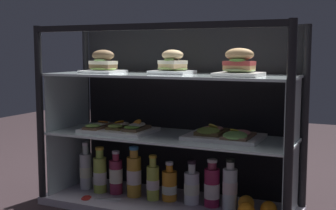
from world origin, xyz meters
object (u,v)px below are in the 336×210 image
object	(u,v)px
orange_fruit_beside_bottles	(246,210)
juice_bottle_near_post	(100,174)
juice_bottle_front_second	(116,175)
plated_roll_sandwich_near_left_corner	(103,64)
plated_roll_sandwich_left_of_center	(172,65)
open_sandwich_tray_far_right	(224,135)
juice_bottle_front_middle	(212,187)
juice_bottle_back_right	(153,182)
juice_bottle_front_left_end	(192,187)
juice_bottle_back_center	(134,175)
orange_fruit_near_left_post	(269,209)
plated_roll_sandwich_near_right_corner	(239,66)
orange_fruit_rolled_forward	(246,203)
open_sandwich_tray_mid_right	(118,128)
juice_bottle_tucked_behind	(230,187)
juice_bottle_front_right_end	(86,170)
kitchen_scissors	(92,198)
juice_bottle_front_fourth	(170,186)

from	to	relation	value
orange_fruit_beside_bottles	juice_bottle_near_post	bearing A→B (deg)	176.04
juice_bottle_front_second	plated_roll_sandwich_near_left_corner	bearing A→B (deg)	178.70
orange_fruit_beside_bottles	plated_roll_sandwich_left_of_center	bearing A→B (deg)	165.34
open_sandwich_tray_far_right	juice_bottle_near_post	distance (m)	0.69
juice_bottle_front_second	juice_bottle_front_middle	distance (m)	0.50
juice_bottle_near_post	juice_bottle_back_right	size ratio (longest dim) A/B	1.06
juice_bottle_front_left_end	juice_bottle_back_center	bearing A→B (deg)	-176.79
juice_bottle_near_post	orange_fruit_near_left_post	bearing A→B (deg)	0.11
plated_roll_sandwich_near_right_corner	orange_fruit_rolled_forward	distance (m)	0.62
plated_roll_sandwich_near_right_corner	juice_bottle_back_right	world-z (taller)	plated_roll_sandwich_near_right_corner
juice_bottle_back_center	orange_fruit_near_left_post	size ratio (longest dim) A/B	3.47
plated_roll_sandwich_left_of_center	plated_roll_sandwich_near_right_corner	xyz separation A→B (m)	(0.35, -0.09, -0.00)
plated_roll_sandwich_left_of_center	juice_bottle_back_right	world-z (taller)	plated_roll_sandwich_left_of_center
open_sandwich_tray_mid_right	juice_bottle_front_left_end	size ratio (longest dim) A/B	1.64
juice_bottle_front_middle	plated_roll_sandwich_near_right_corner	bearing A→B (deg)	-27.96
plated_roll_sandwich_near_left_corner	orange_fruit_near_left_post	distance (m)	1.04
juice_bottle_back_right	juice_bottle_tucked_behind	distance (m)	0.38
juice_bottle_front_right_end	juice_bottle_front_middle	size ratio (longest dim) A/B	1.10
orange_fruit_beside_bottles	juice_bottle_front_right_end	bearing A→B (deg)	175.17
juice_bottle_tucked_behind	kitchen_scissors	distance (m)	0.68
juice_bottle_near_post	juice_bottle_front_middle	xyz separation A→B (m)	(0.59, 0.04, -0.00)
juice_bottle_front_left_end	juice_bottle_front_middle	xyz separation A→B (m)	(0.10, 0.01, 0.01)
juice_bottle_back_right	plated_roll_sandwich_near_left_corner	bearing A→B (deg)	177.67
plated_roll_sandwich_near_right_corner	orange_fruit_rolled_forward	xyz separation A→B (m)	(0.02, 0.07, -0.61)
plated_roll_sandwich_near_left_corner	juice_bottle_front_middle	bearing A→B (deg)	2.12
orange_fruit_beside_bottles	juice_bottle_front_fourth	bearing A→B (deg)	168.09
juice_bottle_back_center	orange_fruit_rolled_forward	size ratio (longest dim) A/B	3.40
plated_roll_sandwich_left_of_center	juice_bottle_front_fourth	distance (m)	0.58
juice_bottle_front_fourth	orange_fruit_near_left_post	xyz separation A→B (m)	(0.48, -0.03, -0.04)
plated_roll_sandwich_near_left_corner	juice_bottle_front_middle	size ratio (longest dim) A/B	0.82
juice_bottle_near_post	juice_bottle_front_middle	world-z (taller)	juice_bottle_near_post
juice_bottle_tucked_behind	juice_bottle_front_middle	bearing A→B (deg)	175.74
plated_roll_sandwich_near_left_corner	open_sandwich_tray_far_right	size ratio (longest dim) A/B	0.53
plated_roll_sandwich_left_of_center	juice_bottle_front_left_end	distance (m)	0.58
open_sandwich_tray_far_right	juice_bottle_near_post	bearing A→B (deg)	-176.95
plated_roll_sandwich_near_left_corner	orange_fruit_beside_bottles	world-z (taller)	plated_roll_sandwich_near_left_corner
juice_bottle_front_right_end	kitchen_scissors	distance (m)	0.21
juice_bottle_back_center	juice_bottle_front_fourth	distance (m)	0.19
orange_fruit_rolled_forward	kitchen_scissors	bearing A→B (deg)	-168.68
juice_bottle_front_middle	orange_fruit_near_left_post	distance (m)	0.28
open_sandwich_tray_far_right	juice_bottle_front_left_end	world-z (taller)	open_sandwich_tray_far_right
juice_bottle_back_right	kitchen_scissors	size ratio (longest dim) A/B	1.12
plated_roll_sandwich_near_left_corner	open_sandwich_tray_far_right	xyz separation A→B (m)	(0.62, 0.02, -0.31)
kitchen_scissors	juice_bottle_front_left_end	bearing A→B (deg)	17.03
open_sandwich_tray_far_right	kitchen_scissors	xyz separation A→B (m)	(-0.62, -0.15, -0.34)
juice_bottle_front_fourth	orange_fruit_rolled_forward	size ratio (longest dim) A/B	2.58
plated_roll_sandwich_near_right_corner	orange_fruit_beside_bottles	world-z (taller)	plated_roll_sandwich_near_right_corner
plated_roll_sandwich_near_right_corner	juice_bottle_front_left_end	world-z (taller)	plated_roll_sandwich_near_right_corner
juice_bottle_front_second	orange_fruit_rolled_forward	world-z (taller)	juice_bottle_front_second
open_sandwich_tray_mid_right	juice_bottle_near_post	world-z (taller)	open_sandwich_tray_mid_right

